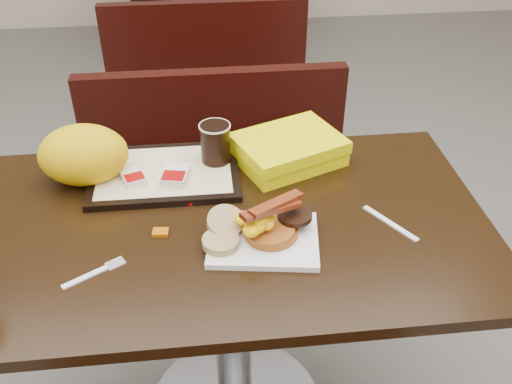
{
  "coord_description": "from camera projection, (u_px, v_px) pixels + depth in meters",
  "views": [
    {
      "loc": [
        -0.05,
        -1.03,
        1.58
      ],
      "look_at": [
        0.07,
        0.04,
        0.8
      ],
      "focal_mm": 40.28,
      "sensor_mm": 36.0,
      "label": 1
    }
  ],
  "objects": [
    {
      "name": "table_near",
      "position": [
        233.0,
        330.0,
        1.54
      ],
      "size": [
        1.2,
        0.7,
        0.75
      ],
      "primitive_type": null,
      "color": "black",
      "rests_on": "floor"
    },
    {
      "name": "bench_near_n",
      "position": [
        218.0,
        186.0,
        2.11
      ],
      "size": [
        1.0,
        0.46,
        0.72
      ],
      "primitive_type": null,
      "color": "black",
      "rests_on": "floor"
    },
    {
      "name": "table_far",
      "position": [
        201.0,
        12.0,
        3.64
      ],
      "size": [
        1.2,
        0.7,
        0.75
      ],
      "primitive_type": null,
      "color": "black",
      "rests_on": "floor"
    },
    {
      "name": "bench_far_s",
      "position": [
        206.0,
        58.0,
        3.08
      ],
      "size": [
        1.0,
        0.46,
        0.72
      ],
      "primitive_type": null,
      "color": "black",
      "rests_on": "floor"
    },
    {
      "name": "platter",
      "position": [
        263.0,
        240.0,
        1.26
      ],
      "size": [
        0.26,
        0.22,
        0.01
      ],
      "primitive_type": "cube",
      "rotation": [
        0.0,
        0.0,
        -0.15
      ],
      "color": "white",
      "rests_on": "table_near"
    },
    {
      "name": "pancake_stack",
      "position": [
        271.0,
        230.0,
        1.25
      ],
      "size": [
        0.12,
        0.12,
        0.02
      ],
      "primitive_type": "cylinder",
      "rotation": [
        0.0,
        0.0,
        0.02
      ],
      "color": "#9E521A",
      "rests_on": "platter"
    },
    {
      "name": "sausage_patty",
      "position": [
        295.0,
        215.0,
        1.27
      ],
      "size": [
        0.08,
        0.08,
        0.01
      ],
      "primitive_type": "cylinder",
      "rotation": [
        0.0,
        0.0,
        0.03
      ],
      "color": "black",
      "rests_on": "pancake_stack"
    },
    {
      "name": "scrambled_eggs",
      "position": [
        258.0,
        223.0,
        1.22
      ],
      "size": [
        0.1,
        0.09,
        0.04
      ],
      "primitive_type": "ellipsoid",
      "rotation": [
        0.0,
        0.0,
        -0.23
      ],
      "color": "#FFDA05",
      "rests_on": "pancake_stack"
    },
    {
      "name": "bacon_strips",
      "position": [
        271.0,
        208.0,
        1.21
      ],
      "size": [
        0.16,
        0.13,
        0.01
      ],
      "primitive_type": null,
      "rotation": [
        0.0,
        0.0,
        0.5
      ],
      "color": "#3F0B04",
      "rests_on": "scrambled_eggs"
    },
    {
      "name": "muffin_bottom",
      "position": [
        221.0,
        242.0,
        1.23
      ],
      "size": [
        0.09,
        0.09,
        0.02
      ],
      "primitive_type": "cylinder",
      "rotation": [
        0.0,
        0.0,
        -0.15
      ],
      "color": "tan",
      "rests_on": "platter"
    },
    {
      "name": "muffin_top",
      "position": [
        226.0,
        222.0,
        1.26
      ],
      "size": [
        0.1,
        0.11,
        0.05
      ],
      "primitive_type": "cylinder",
      "rotation": [
        0.38,
        0.0,
        0.31
      ],
      "color": "tan",
      "rests_on": "platter"
    },
    {
      "name": "fork",
      "position": [
        85.0,
        277.0,
        1.17
      ],
      "size": [
        0.13,
        0.09,
        0.0
      ],
      "primitive_type": null,
      "rotation": [
        0.0,
        0.0,
        0.55
      ],
      "color": "white",
      "rests_on": "table_near"
    },
    {
      "name": "knife",
      "position": [
        390.0,
        223.0,
        1.31
      ],
      "size": [
        0.09,
        0.14,
        0.0
      ],
      "primitive_type": "cube",
      "rotation": [
        0.0,
        0.0,
        -1.01
      ],
      "color": "white",
      "rests_on": "table_near"
    },
    {
      "name": "condiment_syrup",
      "position": [
        161.0,
        232.0,
        1.28
      ],
      "size": [
        0.04,
        0.03,
        0.01
      ],
      "primitive_type": "cube",
      "rotation": [
        0.0,
        0.0,
        -0.1
      ],
      "color": "#AE5407",
      "rests_on": "table_near"
    },
    {
      "name": "condiment_ketchup",
      "position": [
        196.0,
        200.0,
        1.38
      ],
      "size": [
        0.04,
        0.03,
        0.01
      ],
      "primitive_type": "cube",
      "rotation": [
        0.0,
        0.0,
        0.12
      ],
      "color": "#8C0504",
      "rests_on": "table_near"
    },
    {
      "name": "tray",
      "position": [
        165.0,
        174.0,
        1.46
      ],
      "size": [
        0.38,
        0.27,
        0.02
      ],
      "primitive_type": "cube",
      "rotation": [
        0.0,
        0.0,
        -0.0
      ],
      "color": "black",
      "rests_on": "table_near"
    },
    {
      "name": "hashbrown_sleeve_left",
      "position": [
        133.0,
        177.0,
        1.42
      ],
      "size": [
        0.07,
        0.08,
        0.02
      ],
      "primitive_type": "cube",
      "rotation": [
        0.0,
        0.0,
        0.34
      ],
      "color": "silver",
      "rests_on": "tray"
    },
    {
      "name": "hashbrown_sleeve_right",
      "position": [
        175.0,
        176.0,
        1.42
      ],
      "size": [
        0.08,
        0.09,
        0.02
      ],
      "primitive_type": "cube",
      "rotation": [
        0.0,
        0.0,
        -0.21
      ],
      "color": "silver",
      "rests_on": "tray"
    },
    {
      "name": "coffee_cup_far",
      "position": [
        215.0,
        143.0,
        1.47
      ],
      "size": [
        0.1,
        0.1,
        0.1
      ],
      "primitive_type": "cylinder",
      "rotation": [
        0.0,
        0.0,
        0.34
      ],
      "color": "black",
      "rests_on": "tray"
    },
    {
      "name": "clamshell",
      "position": [
        289.0,
        149.0,
        1.51
      ],
      "size": [
        0.32,
        0.28,
        0.07
      ],
      "primitive_type": "cube",
      "rotation": [
        0.0,
        0.0,
        0.39
      ],
      "color": "#E5DC03",
      "rests_on": "table_near"
    },
    {
      "name": "paper_bag",
      "position": [
        84.0,
        155.0,
        1.41
      ],
      "size": [
        0.25,
        0.2,
        0.15
      ],
      "primitive_type": "ellipsoid",
      "rotation": [
        0.0,
        0.0,
        0.21
      ],
      "color": "#E6BF07",
      "rests_on": "table_near"
    }
  ]
}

